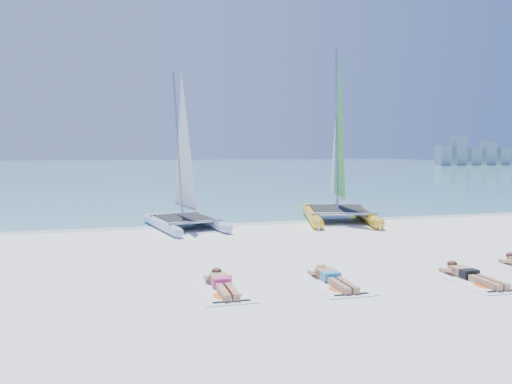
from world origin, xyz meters
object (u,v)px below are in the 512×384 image
catamaran_yellow (337,163)px  sunbather_a (222,283)px  towel_b (336,285)px  sunbather_b (332,277)px  towel_c (476,282)px  catamaran_blue (184,179)px  towel_a (224,291)px  sunbather_c (470,274)px

catamaran_yellow → sunbather_a: 11.10m
towel_b → sunbather_b: sunbather_b is taller
sunbather_a → towel_c: sunbather_a is taller
catamaran_blue → towel_a: bearing=-103.3°
sunbather_c → sunbather_a: bearing=172.8°
towel_a → sunbather_b: 2.31m
sunbather_a → sunbather_c: same height
catamaran_blue → sunbather_b: (2.17, -8.20, -1.61)m
towel_b → sunbather_b: (0.00, 0.19, 0.11)m
sunbather_a → towel_b: (2.30, -0.33, -0.11)m
sunbather_b → sunbather_c: size_ratio=1.00×
towel_a → sunbather_c: size_ratio=1.07×
catamaran_yellow → towel_b: 10.28m
catamaran_blue → towel_b: 8.83m
towel_a → sunbather_a: bearing=90.0°
sunbather_a → towel_c: 5.33m
towel_a → towel_b: size_ratio=1.00×
towel_a → towel_c: (5.26, -0.67, 0.00)m
towel_c → towel_a: bearing=172.8°
sunbather_c → towel_a: bearing=174.9°
catamaran_blue → towel_b: size_ratio=3.13×
sunbather_c → catamaran_yellow: bearing=83.5°
towel_b → towel_c: bearing=-10.1°
towel_a → towel_c: size_ratio=1.00×
catamaran_blue → towel_a: size_ratio=3.13×
catamaran_yellow → sunbather_a: (-6.35, -8.85, -2.13)m
catamaran_blue → sunbather_b: bearing=-87.5°
towel_b → sunbather_c: (2.96, -0.34, 0.11)m
catamaran_blue → sunbather_a: (-0.14, -8.06, -1.61)m
sunbather_c → towel_b: bearing=173.5°
catamaran_blue → catamaran_yellow: bearing=-5.1°
sunbather_b → towel_c: bearing=-13.7°
catamaran_blue → sunbather_c: catamaran_blue is taller
catamaran_blue → catamaran_yellow: 6.28m
catamaran_blue → towel_c: (5.12, -8.92, -1.72)m
sunbather_a → towel_c: size_ratio=0.93×
sunbather_a → catamaran_yellow: bearing=54.4°
catamaran_blue → sunbather_c: size_ratio=3.35×
towel_b → sunbather_b: size_ratio=1.07×
catamaran_blue → sunbather_b: catamaran_blue is taller
sunbather_a → sunbather_b: 2.31m
catamaran_blue → towel_a: 8.43m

